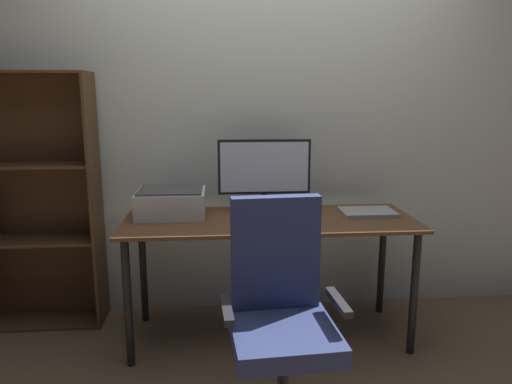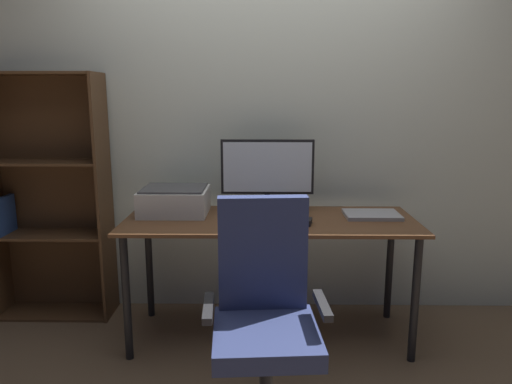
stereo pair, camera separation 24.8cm
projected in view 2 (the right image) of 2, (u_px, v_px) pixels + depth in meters
The scene contains 11 objects.
ground_plane at pixel (269, 336), 2.90m from camera, with size 12.00×12.00×0.00m, color brown.
back_wall at pixel (269, 118), 3.12m from camera, with size 6.40×0.10×2.60m, color beige.
desk at pixel (270, 233), 2.77m from camera, with size 1.69×0.65×0.74m.
monitor at pixel (267, 171), 2.88m from camera, with size 0.57×0.20×0.44m.
keyboard at pixel (271, 224), 2.61m from camera, with size 0.29×0.11×0.02m, color #B7BABC.
mouse at pixel (306, 222), 2.63m from camera, with size 0.06×0.10×0.03m, color black.
coffee_mug at pixel (285, 211), 2.74m from camera, with size 0.10×0.08×0.10m.
laptop at pixel (372, 215), 2.80m from camera, with size 0.32×0.23×0.02m, color #99999E.
printer at pixel (175, 201), 2.87m from camera, with size 0.40×0.34×0.16m.
office_chair at pixel (265, 327), 2.06m from camera, with size 0.54×0.54×1.01m.
bookshelf at pixel (48, 198), 3.08m from camera, with size 0.75×0.28×1.58m.
Camera 2 is at (-0.04, -2.67, 1.45)m, focal length 33.22 mm.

